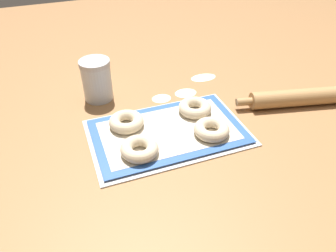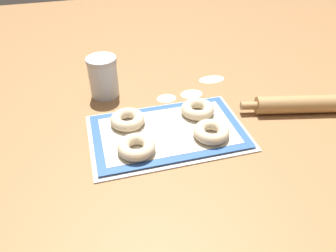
# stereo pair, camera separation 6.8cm
# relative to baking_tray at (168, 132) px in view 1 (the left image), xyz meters

# --- Properties ---
(ground_plane) EXTENTS (2.80, 2.80, 0.00)m
(ground_plane) POSITION_rel_baking_tray_xyz_m (0.02, 0.02, -0.00)
(ground_plane) COLOR olive
(baking_tray) EXTENTS (0.46, 0.29, 0.01)m
(baking_tray) POSITION_rel_baking_tray_xyz_m (0.00, 0.00, 0.00)
(baking_tray) COLOR silver
(baking_tray) RESTS_ON ground_plane
(baking_mat) EXTENTS (0.43, 0.27, 0.00)m
(baking_mat) POSITION_rel_baking_tray_xyz_m (-0.00, -0.00, 0.01)
(baking_mat) COLOR #2D569E
(baking_mat) RESTS_ON baking_tray
(bagel_front_left) EXTENTS (0.10, 0.10, 0.03)m
(bagel_front_left) POSITION_rel_baking_tray_xyz_m (-0.11, -0.07, 0.02)
(bagel_front_left) COLOR beige
(bagel_front_left) RESTS_ON baking_mat
(bagel_front_right) EXTENTS (0.10, 0.10, 0.03)m
(bagel_front_right) POSITION_rel_baking_tray_xyz_m (0.11, -0.06, 0.02)
(bagel_front_right) COLOR beige
(bagel_front_right) RESTS_ON baking_mat
(bagel_back_left) EXTENTS (0.10, 0.10, 0.03)m
(bagel_back_left) POSITION_rel_baking_tray_xyz_m (-0.11, 0.06, 0.02)
(bagel_back_left) COLOR beige
(bagel_back_left) RESTS_ON baking_mat
(bagel_back_right) EXTENTS (0.10, 0.10, 0.03)m
(bagel_back_right) POSITION_rel_baking_tray_xyz_m (0.11, 0.06, 0.02)
(bagel_back_right) COLOR beige
(bagel_back_right) RESTS_ON baking_mat
(flour_canister) EXTENTS (0.10, 0.10, 0.14)m
(flour_canister) POSITION_rel_baking_tray_xyz_m (-0.15, 0.26, 0.07)
(flour_canister) COLOR silver
(flour_canister) RESTS_ON ground_plane
(rolling_pin) EXTENTS (0.40, 0.12, 0.06)m
(rolling_pin) POSITION_rel_baking_tray_xyz_m (0.44, -0.00, 0.02)
(rolling_pin) COLOR #AD7F4C
(rolling_pin) RESTS_ON ground_plane
(flour_patch_near) EXTENTS (0.10, 0.06, 0.00)m
(flour_patch_near) POSITION_rel_baking_tray_xyz_m (0.24, 0.27, -0.00)
(flour_patch_near) COLOR white
(flour_patch_near) RESTS_ON ground_plane
(flour_patch_far) EXTENTS (0.08, 0.06, 0.00)m
(flour_patch_far) POSITION_rel_baking_tray_xyz_m (0.14, 0.19, -0.00)
(flour_patch_far) COLOR white
(flour_patch_far) RESTS_ON ground_plane
(flour_patch_side) EXTENTS (0.07, 0.05, 0.00)m
(flour_patch_side) POSITION_rel_baking_tray_xyz_m (0.05, 0.19, -0.00)
(flour_patch_side) COLOR white
(flour_patch_side) RESTS_ON ground_plane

